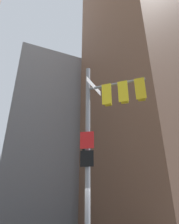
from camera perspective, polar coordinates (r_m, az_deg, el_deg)
The scene contains 3 objects.
building_tower_right at distance 35.04m, azimuth 15.99°, elevation 18.35°, with size 16.07×16.07×51.17m, color brown.
building_mid_block at distance 38.83m, azimuth -11.51°, elevation -6.90°, with size 14.11×14.11×28.23m, color #9399A3.
signal_pole_assembly at distance 10.06m, azimuth 3.40°, elevation -3.56°, with size 2.67×4.39×8.76m.
Camera 1 is at (-3.54, -8.60, 1.49)m, focal length 33.45 mm.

